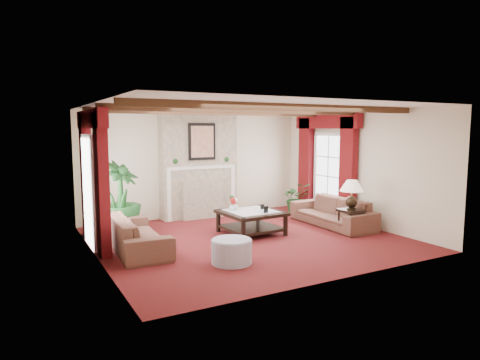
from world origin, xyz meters
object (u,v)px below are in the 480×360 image
potted_palm (120,214)px  side_table (351,221)px  sofa_right (332,207)px  coffee_table (251,222)px  ottoman (232,251)px  sofa_left (137,228)px

potted_palm → side_table: size_ratio=3.32×
sofa_right → coffee_table: sofa_right is taller
sofa_right → potted_palm: size_ratio=1.26×
potted_palm → coffee_table: (2.51, -1.29, -0.20)m
ottoman → side_table: bearing=10.4°
sofa_right → potted_palm: 4.82m
potted_palm → ottoman: potted_palm is taller
sofa_left → ottoman: (1.19, -1.56, -0.22)m
coffee_table → ottoman: (-1.33, -1.62, -0.05)m
sofa_left → coffee_table: (2.52, 0.06, -0.18)m
coffee_table → side_table: side_table is taller
sofa_right → ottoman: bearing=-66.8°
potted_palm → side_table: bearing=-27.7°
sofa_left → potted_palm: potted_palm is taller
coffee_table → sofa_right: bearing=-9.3°
side_table → ottoman: bearing=-169.6°
sofa_left → sofa_right: 4.58m
coffee_table → side_table: size_ratio=2.26×
side_table → ottoman: size_ratio=0.77×
sofa_right → side_table: 0.82m
side_table → ottoman: side_table is taller
sofa_left → potted_palm: size_ratio=1.24×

